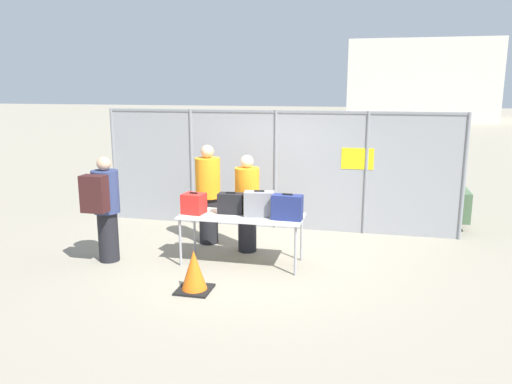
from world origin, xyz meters
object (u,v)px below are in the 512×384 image
(suitcase_navy, at_px, (287,207))
(utility_trailer, at_px, (399,199))
(suitcase_red, at_px, (194,204))
(suitcase_grey, at_px, (259,204))
(security_worker_near, at_px, (247,202))
(security_worker_far, at_px, (208,193))
(inspection_table, at_px, (242,219))
(suitcase_black, at_px, (231,203))
(traveler_hooded, at_px, (104,205))
(traffic_cone, at_px, (194,272))

(suitcase_navy, height_order, utility_trailer, suitcase_navy)
(suitcase_red, xyz_separation_m, suitcase_grey, (1.06, 0.08, 0.03))
(security_worker_near, height_order, utility_trailer, security_worker_near)
(suitcase_red, height_order, suitcase_navy, suitcase_navy)
(suitcase_navy, height_order, security_worker_far, security_worker_far)
(security_worker_far, height_order, utility_trailer, security_worker_far)
(security_worker_near, xyz_separation_m, security_worker_far, (-0.79, 0.28, 0.06))
(security_worker_near, relative_size, security_worker_far, 0.94)
(inspection_table, bearing_deg, utility_trailer, 52.39)
(suitcase_black, bearing_deg, inspection_table, -24.35)
(traveler_hooded, xyz_separation_m, traffic_cone, (1.77, -0.79, -0.67))
(suitcase_black, distance_m, utility_trailer, 4.30)
(security_worker_near, distance_m, utility_trailer, 3.81)
(suitcase_black, xyz_separation_m, traveler_hooded, (-1.94, -0.52, -0.01))
(suitcase_red, height_order, traffic_cone, suitcase_red)
(security_worker_near, bearing_deg, inspection_table, 114.55)
(traffic_cone, bearing_deg, utility_trailer, 57.20)
(suitcase_red, xyz_separation_m, utility_trailer, (3.35, 3.37, -0.52))
(traffic_cone, bearing_deg, suitcase_navy, 45.79)
(security_worker_near, xyz_separation_m, traffic_cone, (-0.31, -1.83, -0.59))
(inspection_table, height_order, suitcase_navy, suitcase_navy)
(traveler_hooded, distance_m, utility_trailer, 6.05)
(suitcase_navy, bearing_deg, traffic_cone, -134.21)
(traveler_hooded, xyz_separation_m, security_worker_near, (2.08, 1.04, -0.08))
(security_worker_far, bearing_deg, inspection_table, 161.77)
(security_worker_near, bearing_deg, suitcase_red, 60.78)
(traveler_hooded, relative_size, security_worker_near, 1.03)
(suitcase_navy, bearing_deg, suitcase_grey, 165.33)
(suitcase_red, relative_size, suitcase_grey, 0.73)
(suitcase_red, height_order, security_worker_far, security_worker_far)
(suitcase_grey, height_order, suitcase_navy, suitcase_grey)
(inspection_table, distance_m, suitcase_black, 0.31)
(suitcase_red, relative_size, suitcase_navy, 0.78)
(suitcase_grey, xyz_separation_m, suitcase_navy, (0.47, -0.12, -0.00))
(utility_trailer, bearing_deg, suitcase_red, -134.80)
(inspection_table, distance_m, suitcase_navy, 0.79)
(suitcase_black, relative_size, security_worker_far, 0.23)
(inspection_table, xyz_separation_m, traveler_hooded, (-2.14, -0.43, 0.21))
(suitcase_grey, xyz_separation_m, utility_trailer, (2.29, 3.29, -0.55))
(utility_trailer, bearing_deg, traffic_cone, -122.80)
(suitcase_grey, bearing_deg, security_worker_far, 142.95)
(suitcase_red, relative_size, utility_trailer, 0.11)
(suitcase_black, xyz_separation_m, suitcase_navy, (0.94, -0.17, 0.03))
(suitcase_navy, bearing_deg, utility_trailer, 61.85)
(inspection_table, distance_m, suitcase_red, 0.81)
(traveler_hooded, bearing_deg, suitcase_grey, 9.37)
(security_worker_near, relative_size, utility_trailer, 0.50)
(suitcase_grey, distance_m, traffic_cone, 1.58)
(suitcase_navy, distance_m, security_worker_near, 1.06)
(suitcase_grey, relative_size, suitcase_navy, 1.07)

